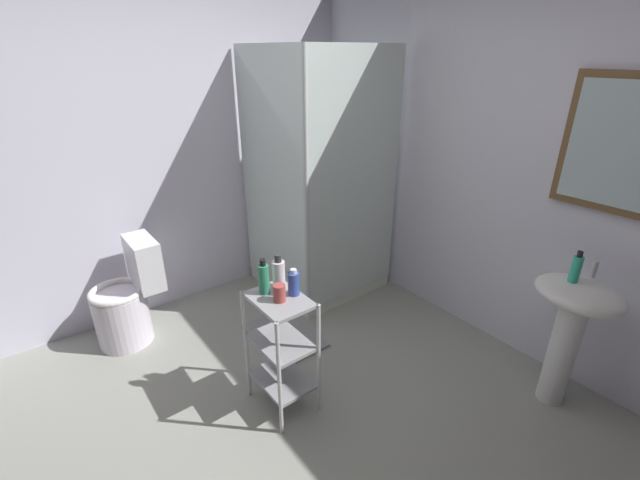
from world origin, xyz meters
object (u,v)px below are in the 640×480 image
toilet (128,301)px  hand_soap_bottle (576,268)px  pedestal_sink (572,320)px  bath_mat (284,335)px  body_wash_bottle_green (264,278)px  shower_stall (316,241)px  storage_cart (281,344)px  shampoo_bottle_blue (294,283)px  lotion_bottle_white (279,274)px  rinse_cup (279,293)px

toilet → hand_soap_bottle: bearing=40.6°
pedestal_sink → bath_mat: bearing=-147.6°
pedestal_sink → body_wash_bottle_green: 1.73m
shower_stall → bath_mat: bearing=-56.0°
storage_cart → shampoo_bottle_blue: (0.01, 0.09, 0.37)m
toilet → shower_stall: bearing=80.5°
storage_cart → bath_mat: size_ratio=1.23×
storage_cart → shower_stall: bearing=134.4°
body_wash_bottle_green → lotion_bottle_white: bearing=89.8°
body_wash_bottle_green → hand_soap_bottle: bearing=52.4°
bath_mat → toilet: bearing=-127.2°
shower_stall → hand_soap_bottle: (1.88, 0.32, 0.43)m
toilet → rinse_cup: rinse_cup is taller
pedestal_sink → shampoo_bottle_blue: shampoo_bottle_blue is taller
toilet → hand_soap_bottle: (2.13, 1.83, 0.57)m
shower_stall → hand_soap_bottle: shower_stall is taller
toilet → storage_cart: 1.32m
hand_soap_bottle → toilet: bearing=-139.4°
pedestal_sink → hand_soap_bottle: (-0.05, -0.01, 0.31)m
toilet → hand_soap_bottle: 2.87m
body_wash_bottle_green → shampoo_bottle_blue: 0.16m
body_wash_bottle_green → shampoo_bottle_blue: (0.11, 0.12, -0.02)m
lotion_bottle_white → body_wash_bottle_green: same height
shower_stall → shampoo_bottle_blue: size_ratio=13.01×
shampoo_bottle_blue → storage_cart: bearing=-99.4°
toilet → body_wash_bottle_green: body_wash_bottle_green is taller
shower_stall → bath_mat: shower_stall is taller
body_wash_bottle_green → toilet: bearing=-155.9°
pedestal_sink → hand_soap_bottle: 0.31m
toilet → storage_cart: size_ratio=1.03×
shower_stall → pedestal_sink: bearing=9.8°
shower_stall → rinse_cup: 1.42m
hand_soap_bottle → pedestal_sink: bearing=16.3°
lotion_bottle_white → shampoo_bottle_blue: (0.11, 0.02, -0.02)m
shower_stall → rinse_cup: (0.98, -0.98, 0.32)m
lotion_bottle_white → body_wash_bottle_green: bearing=-90.2°
rinse_cup → bath_mat: (-0.56, 0.36, -0.78)m
toilet → rinse_cup: 1.42m
body_wash_bottle_green → storage_cart: bearing=18.5°
hand_soap_bottle → lotion_bottle_white: (-1.02, -1.23, -0.06)m
storage_cart → pedestal_sink: bearing=53.4°
shower_stall → rinse_cup: shower_stall is taller
pedestal_sink → shampoo_bottle_blue: 1.57m
pedestal_sink → bath_mat: pedestal_sink is taller
lotion_bottle_white → shampoo_bottle_blue: 0.11m
shower_stall → shampoo_bottle_blue: 1.36m
pedestal_sink → shampoo_bottle_blue: bearing=-128.1°
hand_soap_bottle → shampoo_bottle_blue: (-0.91, -1.21, -0.08)m
shampoo_bottle_blue → bath_mat: shampoo_bottle_blue is taller
shower_stall → shampoo_bottle_blue: bearing=-42.4°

